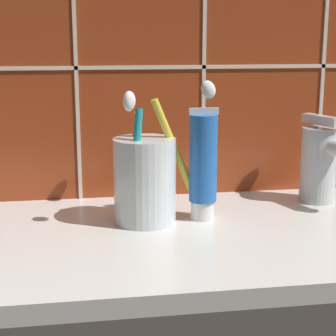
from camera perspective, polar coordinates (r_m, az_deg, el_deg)
sink_counter at (r=65.64cm, az=4.88°, el=-7.04°), size 68.18×31.66×2.00cm
tile_wall_backsplash at (r=77.37cm, az=2.33°, el=14.86°), size 78.18×1.72×51.86cm
toothbrush_cup at (r=66.38cm, az=-2.32°, el=-0.98°), size 12.47×11.21×16.93cm
toothpaste_tube at (r=67.14cm, az=3.59°, el=0.30°), size 3.51×3.34×13.57cm
sink_faucet at (r=76.91cm, az=15.38°, el=0.67°), size 5.75×10.73×11.63cm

